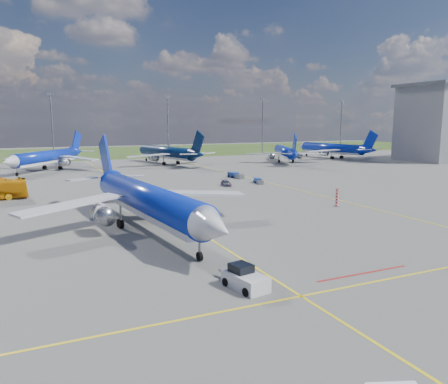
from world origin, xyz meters
name	(u,v)px	position (x,y,z in m)	size (l,w,h in m)	color
ground	(205,236)	(0.00, 0.00, 0.00)	(400.00, 400.00, 0.00)	#51514F
grass_strip	(73,153)	(0.00, 150.00, 0.00)	(400.00, 80.00, 0.01)	#2D4719
taxiway_lines	(147,199)	(0.17, 27.70, 0.01)	(60.25, 160.00, 0.02)	yellow
floodlight_masts	(113,124)	(10.00, 110.00, 12.56)	(202.20, 0.50, 22.70)	slate
warning_post	(337,197)	(26.00, 8.00, 1.50)	(0.50, 0.50, 3.00)	red
bg_jet_nnw	(47,170)	(-13.52, 83.51, 0.00)	(30.32, 39.79, 10.42)	#0C28B0
bg_jet_n	(167,164)	(22.04, 86.81, 0.00)	(31.11, 40.83, 10.69)	#081E44
bg_jet_ne	(285,162)	(60.43, 77.69, 0.00)	(28.35, 37.21, 9.75)	#0C28B0
bg_jet_ene	(331,158)	(84.08, 83.06, 0.00)	(30.04, 39.43, 10.33)	#0C28B0
main_airliner	(148,230)	(-5.45, 5.54, 0.00)	(32.43, 42.57, 11.15)	#0C28B0
pushback_tug	(244,279)	(-3.22, -16.60, 0.77)	(2.86, 5.76, 1.91)	silver
service_car_b	(113,197)	(-5.57, 28.68, 0.56)	(1.86, 4.04, 1.12)	#999999
service_car_c	(226,183)	(19.40, 35.96, 0.57)	(1.60, 3.93, 1.14)	#999999
baggage_tug_w	(258,181)	(27.48, 36.49, 0.48)	(2.39, 4.73, 1.03)	#183E93
baggage_tug_c	(7,192)	(-22.34, 42.29, 0.55)	(2.93, 5.42, 1.18)	#1C63AA
baggage_tug_e	(235,175)	(26.94, 46.90, 0.58)	(1.95, 5.58, 1.23)	navy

